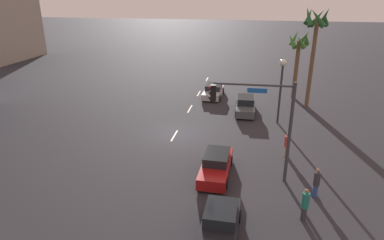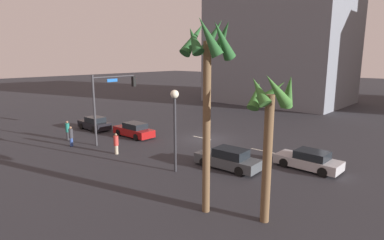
% 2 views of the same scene
% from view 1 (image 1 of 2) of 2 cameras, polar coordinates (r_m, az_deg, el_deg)
% --- Properties ---
extents(ground_plane, '(220.00, 220.00, 0.00)m').
position_cam_1_polar(ground_plane, '(27.54, -2.75, -2.24)').
color(ground_plane, '#28282D').
extents(lane_stripe_0, '(1.81, 0.14, 0.01)m').
position_cam_1_polar(lane_stripe_0, '(44.34, 2.56, 6.91)').
color(lane_stripe_0, silver).
rests_on(lane_stripe_0, ground_plane).
extents(lane_stripe_1, '(2.11, 0.14, 0.01)m').
position_cam_1_polar(lane_stripe_1, '(38.10, 1.16, 4.52)').
color(lane_stripe_1, silver).
rests_on(lane_stripe_1, ground_plane).
extents(lane_stripe_2, '(2.30, 0.14, 0.01)m').
position_cam_1_polar(lane_stripe_2, '(33.09, -0.36, 1.91)').
color(lane_stripe_2, silver).
rests_on(lane_stripe_2, ground_plane).
extents(lane_stripe_3, '(2.18, 0.14, 0.01)m').
position_cam_1_polar(lane_stripe_3, '(27.06, -3.01, -2.67)').
color(lane_stripe_3, silver).
rests_on(lane_stripe_3, ground_plane).
extents(car_0, '(4.62, 1.88, 1.41)m').
position_cam_1_polar(car_0, '(21.40, 4.09, -7.62)').
color(car_0, maroon).
rests_on(car_0, ground_plane).
extents(car_1, '(4.05, 1.85, 1.42)m').
position_cam_1_polar(car_1, '(16.64, 4.77, -17.10)').
color(car_1, black).
rests_on(car_1, ground_plane).
extents(car_2, '(4.75, 1.94, 1.45)m').
position_cam_1_polar(car_2, '(32.45, 9.00, 2.47)').
color(car_2, '#474C51').
rests_on(car_2, ground_plane).
extents(car_3, '(4.47, 2.08, 1.33)m').
position_cam_1_polar(car_3, '(36.84, 3.64, 4.89)').
color(car_3, '#B7B7BC').
rests_on(car_3, ground_plane).
extents(traffic_signal, '(0.37, 4.87, 6.21)m').
position_cam_1_polar(traffic_signal, '(19.81, 11.86, 0.86)').
color(traffic_signal, '#38383D').
rests_on(traffic_signal, ground_plane).
extents(streetlamp, '(0.56, 0.56, 5.60)m').
position_cam_1_polar(streetlamp, '(29.36, 14.91, 6.76)').
color(streetlamp, '#2D2D33').
rests_on(streetlamp, ground_plane).
extents(pedestrian_0, '(0.42, 0.42, 1.71)m').
position_cam_1_polar(pedestrian_0, '(24.41, 15.76, -3.97)').
color(pedestrian_0, '#B2A58C').
rests_on(pedestrian_0, ground_plane).
extents(pedestrian_1, '(0.52, 0.52, 1.83)m').
position_cam_1_polar(pedestrian_1, '(18.21, 18.57, -13.33)').
color(pedestrian_1, '#333338').
rests_on(pedestrian_1, ground_plane).
extents(pedestrian_2, '(0.39, 0.39, 1.79)m').
position_cam_1_polar(pedestrian_2, '(20.28, 20.31, -9.83)').
color(pedestrian_2, '#2D478C').
rests_on(pedestrian_2, ground_plane).
extents(palm_tree_0, '(2.59, 2.71, 9.58)m').
position_cam_1_polar(palm_tree_0, '(34.19, 20.13, 13.97)').
color(palm_tree_0, brown).
rests_on(palm_tree_0, ground_plane).
extents(palm_tree_1, '(2.43, 2.56, 7.14)m').
position_cam_1_polar(palm_tree_1, '(37.00, 17.53, 11.30)').
color(palm_tree_1, brown).
rests_on(palm_tree_1, ground_plane).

